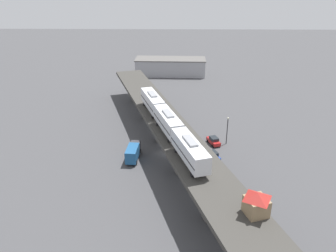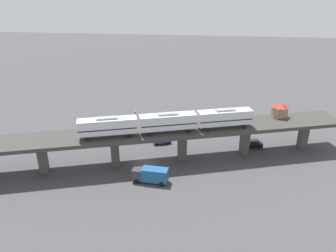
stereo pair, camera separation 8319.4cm
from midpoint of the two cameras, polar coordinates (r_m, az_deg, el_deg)
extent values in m
plane|color=#424244|center=(62.19, 31.92, -16.34)|extent=(400.00, 400.00, 0.00)
cube|color=#393733|center=(58.15, 33.53, -10.73)|extent=(36.63, 90.04, 0.80)
cube|color=#47443F|center=(53.50, 53.20, -26.20)|extent=(2.27, 2.27, 6.93)
cube|color=#47443F|center=(56.76, 39.15, -18.17)|extent=(2.27, 2.27, 6.93)
cube|color=#47443F|center=(63.49, 28.38, -10.69)|extent=(2.27, 2.27, 6.93)
cube|color=#47443F|center=(72.73, 20.40, -4.62)|extent=(2.27, 2.27, 6.93)
cube|color=#47443F|center=(83.66, 14.45, 0.04)|extent=(2.27, 2.27, 6.93)
cube|color=silver|center=(49.27, 49.01, -18.03)|extent=(6.40, 12.28, 3.10)
cube|color=black|center=(49.44, 48.89, -18.30)|extent=(6.36, 12.06, 0.24)
cube|color=gray|center=(48.36, 49.67, -16.43)|extent=(2.64, 4.43, 0.36)
cylinder|color=black|center=(48.80, 52.07, -22.90)|extent=(0.47, 0.87, 0.84)
cylinder|color=black|center=(50.72, 53.16, -21.63)|extent=(0.47, 0.87, 0.84)
cylinder|color=black|center=(50.56, 43.35, -18.06)|extent=(0.47, 0.87, 0.84)
cylinder|color=black|center=(52.41, 44.75, -17.07)|extent=(0.47, 0.87, 0.84)
cube|color=silver|center=(53.37, 37.21, -11.11)|extent=(6.40, 12.28, 3.10)
cube|color=black|center=(53.52, 37.13, -11.37)|extent=(6.36, 12.06, 0.24)
cube|color=gray|center=(52.53, 37.69, -9.54)|extent=(2.64, 4.43, 0.36)
cylinder|color=black|center=(51.93, 39.45, -15.66)|extent=(0.47, 0.87, 0.84)
cylinder|color=black|center=(53.73, 40.94, -14.80)|extent=(0.47, 0.87, 0.84)
cylinder|color=black|center=(55.52, 32.55, -11.11)|extent=(0.47, 0.87, 0.84)
cylinder|color=black|center=(57.22, 34.15, -10.48)|extent=(0.47, 0.87, 0.84)
cube|color=silver|center=(59.89, 27.98, -5.09)|extent=(6.40, 12.28, 3.10)
cube|color=black|center=(60.03, 27.92, -5.34)|extent=(6.36, 12.06, 0.24)
cube|color=gray|center=(59.15, 28.30, -3.62)|extent=(2.64, 4.43, 0.36)
cylinder|color=black|center=(57.70, 29.52, -9.02)|extent=(0.47, 0.87, 0.84)
cylinder|color=black|center=(59.33, 31.15, -8.49)|extent=(0.47, 0.87, 0.84)
cylinder|color=black|center=(62.67, 24.24, -5.24)|extent=(0.47, 0.87, 0.84)
cylinder|color=black|center=(64.17, 25.87, -4.86)|extent=(0.47, 0.87, 0.84)
cube|color=#8C7251|center=(52.27, 66.29, -24.83)|extent=(3.53, 3.53, 2.50)
pyramid|color=maroon|center=(51.38, 67.07, -23.39)|extent=(4.06, 4.06, 0.90)
cube|color=#AD1E1E|center=(70.86, 38.04, -12.17)|extent=(3.24, 4.75, 0.80)
cube|color=#1E2328|center=(70.41, 38.30, -11.70)|extent=(2.31, 2.64, 0.76)
cylinder|color=black|center=(69.88, 38.51, -13.21)|extent=(0.46, 0.70, 0.66)
cylinder|color=black|center=(71.21, 39.28, -12.77)|extent=(0.46, 0.70, 0.66)
cylinder|color=black|center=(70.96, 36.63, -12.09)|extent=(0.46, 0.70, 0.66)
cylinder|color=black|center=(72.27, 37.42, -11.67)|extent=(0.46, 0.70, 0.66)
cube|color=#233D93|center=(65.99, 40.90, -15.74)|extent=(3.33, 4.75, 0.80)
cube|color=#1E2328|center=(65.52, 41.21, -15.26)|extent=(2.35, 2.66, 0.76)
cylinder|color=black|center=(65.14, 41.51, -16.90)|extent=(0.47, 0.70, 0.66)
cylinder|color=black|center=(66.49, 42.25, -16.32)|extent=(0.47, 0.70, 0.66)
cylinder|color=black|center=(65.97, 39.36, -15.69)|extent=(0.47, 0.70, 0.66)
cylinder|color=black|center=(67.30, 40.13, -15.15)|extent=(0.47, 0.70, 0.66)
cube|color=black|center=(57.12, 56.84, -28.44)|extent=(2.38, 4.60, 0.80)
cube|color=#1E2328|center=(56.61, 57.29, -27.97)|extent=(1.92, 2.40, 0.76)
cylinder|color=black|center=(56.52, 57.60, -29.92)|extent=(0.33, 0.69, 0.66)
cylinder|color=black|center=(57.82, 58.46, -29.09)|extent=(0.33, 0.69, 0.66)
cylinder|color=black|center=(56.97, 54.90, -28.32)|extent=(0.33, 0.69, 0.66)
cylinder|color=black|center=(58.25, 55.82, -27.54)|extent=(0.33, 0.69, 0.66)
cube|color=#333338|center=(57.93, 25.78, -15.94)|extent=(2.34, 2.15, 2.30)
cube|color=#1E5184|center=(55.30, 27.05, -18.13)|extent=(2.66, 5.35, 2.70)
cylinder|color=black|center=(58.99, 26.51, -16.75)|extent=(0.42, 1.02, 1.00)
cylinder|color=black|center=(58.30, 24.62, -16.88)|extent=(0.42, 1.02, 1.00)
cylinder|color=black|center=(55.53, 28.39, -20.14)|extent=(0.42, 1.02, 1.00)
cylinder|color=black|center=(54.76, 26.28, -20.35)|extent=(0.42, 1.02, 1.00)
cylinder|color=black|center=(71.67, 40.48, -10.10)|extent=(0.20, 0.20, 6.50)
sphere|color=beige|center=(70.11, 41.24, -7.71)|extent=(0.44, 0.44, 0.44)
cube|color=#99999E|center=(115.82, 16.49, 6.47)|extent=(28.24, 10.71, 6.40)
cube|color=#595654|center=(114.88, 16.69, 8.08)|extent=(28.81, 10.92, 0.40)
camera|label=1|loc=(41.60, 127.73, -15.66)|focal=35.00mm
camera|label=2|loc=(41.60, -52.27, 15.66)|focal=35.00mm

